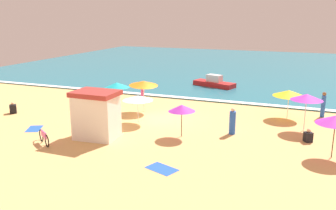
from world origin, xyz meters
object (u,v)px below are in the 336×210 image
Objects in this scene: beach_umbrella_1 at (336,120)px; beachgoer_1 at (143,91)px; beach_umbrella_4 at (307,97)px; beach_umbrella_5 at (144,83)px; beach_umbrella_7 at (289,93)px; beachgoer_7 at (308,136)px; lifeguard_cabana at (96,114)px; beachgoer_0 at (232,122)px; parked_bicycle at (44,137)px; beach_umbrella_3 at (117,85)px; beachgoer_2 at (323,105)px; beachgoer_6 at (13,109)px; beach_umbrella_0 at (138,98)px; small_boat_0 at (214,83)px; beach_umbrella_2 at (182,108)px.

beach_umbrella_1 is 16.17m from beachgoer_1.
beach_umbrella_4 is 0.78× the size of beach_umbrella_5.
beachgoer_7 is at bearing -72.88° from beach_umbrella_7.
beachgoer_0 is (7.29, 3.58, -0.67)m from lifeguard_cabana.
beach_umbrella_3 is at bearing 92.18° from parked_bicycle.
beach_umbrella_3 is at bearing -170.10° from beachgoer_2.
lifeguard_cabana is 9.11m from beachgoer_6.
lifeguard_cabana is 3.57× the size of beachgoer_7.
beach_umbrella_5 is 12.02m from beachgoer_7.
beach_umbrella_0 is 1.58× the size of beachgoer_2.
beach_umbrella_3 is 9.08m from parked_bicycle.
beachgoer_7 is (-1.16, 2.03, -1.69)m from beach_umbrella_1.
small_boat_0 is at bearing 142.07° from beachgoer_2.
beachgoer_6 is (-8.73, 2.36, -1.08)m from lifeguard_cabana.
beachgoer_7 reaches higher than parked_bicycle.
beach_umbrella_5 reaches higher than beach_umbrella_4.
beach_umbrella_2 is 8.02m from parked_bicycle.
beach_umbrella_5 is at bearing -12.90° from beach_umbrella_3.
lifeguard_cabana is 1.42× the size of beach_umbrella_2.
beach_umbrella_7 is (5.64, 6.38, 0.05)m from beach_umbrella_2.
beach_umbrella_4 reaches higher than beachgoer_7.
beachgoer_2 reaches higher than beachgoer_0.
beach_umbrella_1 is at bearing -1.74° from beach_umbrella_2.
beachgoer_7 is (10.68, 0.26, -1.40)m from beach_umbrella_0.
beachgoer_0 is (9.87, -3.40, -0.95)m from beach_umbrella_3.
beach_umbrella_5 is (-12.75, 4.62, 0.13)m from beach_umbrella_1.
beach_umbrella_2 is 6.31m from beach_umbrella_5.
beach_umbrella_5 reaches higher than beach_umbrella_7.
beach_umbrella_1 is at bearing -27.92° from beachgoer_1.
beachgoer_7 is at bearing 22.66° from parked_bicycle.
beach_umbrella_4 is at bearing 29.92° from beach_umbrella_2.
beachgoer_6 is at bearing -175.96° from beachgoer_7.
beachgoer_7 is at bearing -98.62° from beachgoer_2.
beachgoer_0 is 14.46m from small_boat_0.
beach_umbrella_1 reaches higher than beachgoer_2.
beach_umbrella_2 is 1.21× the size of beachgoer_0.
beach_umbrella_0 is at bearing -178.63° from beachgoer_7.
beach_umbrella_4 is 20.49m from beachgoer_6.
beach_umbrella_4 reaches higher than beachgoer_1.
beach_umbrella_0 is 9.85m from beachgoer_6.
beach_umbrella_0 reaches higher than beachgoer_7.
beachgoer_7 is (11.63, 3.80, -1.10)m from lifeguard_cabana.
beach_umbrella_4 is 1.30× the size of beachgoer_2.
beach_umbrella_3 reaches higher than beachgoer_6.
beach_umbrella_3 is at bearing 175.65° from beach_umbrella_4.
beach_umbrella_7 is 19.94m from beachgoer_6.
beachgoer_6 is (-21.25, -7.26, -0.56)m from beachgoer_2.
beachgoer_2 is (11.56, 6.08, -0.83)m from beach_umbrella_0.
parked_bicycle is at bearing -149.52° from beach_umbrella_2.
beach_umbrella_0 is 1.87× the size of parked_bicycle.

